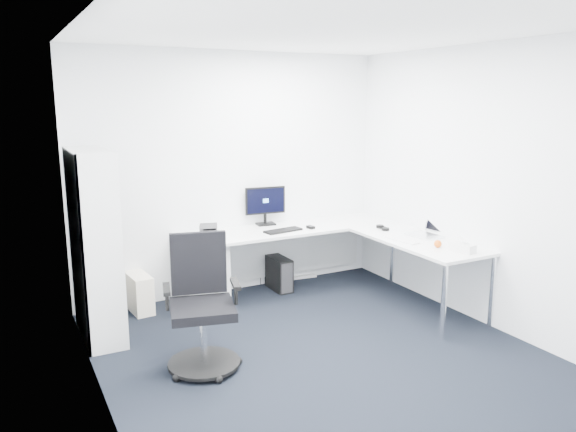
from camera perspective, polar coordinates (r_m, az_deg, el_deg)
name	(u,v)px	position (r m, az deg, el deg)	size (l,w,h in m)	color
ground	(330,361)	(4.93, 4.25, -14.48)	(4.20, 4.20, 0.00)	black
ceiling	(335,28)	(4.45, 4.80, 18.48)	(4.20, 4.20, 0.00)	white
wall_back	(233,174)	(6.35, -5.61, 4.24)	(3.60, 0.02, 2.70)	white
wall_front	(567,277)	(2.99, 26.49, -5.59)	(3.60, 0.02, 2.70)	white
wall_left	(98,228)	(3.87, -18.71, -1.20)	(0.02, 4.20, 2.70)	white
wall_right	(494,189)	(5.65, 20.19, 2.63)	(0.02, 4.20, 2.70)	white
l_desk	(306,267)	(6.17, 1.79, -5.20)	(2.57, 1.44, 0.75)	silver
drawer_pedestal	(201,273)	(6.11, -8.85, -5.74)	(0.46, 0.57, 0.71)	silver
bookshelf	(95,245)	(5.40, -19.02, -2.84)	(0.34, 0.87, 1.75)	silver
task_chair	(202,305)	(4.62, -8.70, -8.98)	(0.62, 0.62, 1.10)	black
black_pc_tower	(279,274)	(6.55, -0.90, -5.87)	(0.17, 0.39, 0.38)	black
beige_pc_tower	(139,293)	(6.10, -14.87, -7.57)	(0.19, 0.42, 0.40)	beige
power_strip	(304,277)	(7.01, 1.67, -6.17)	(0.32, 0.05, 0.04)	silver
monitor	(266,205)	(6.46, -2.29, 1.08)	(0.48, 0.15, 0.46)	black
black_keyboard	(283,231)	(6.18, -0.50, -1.48)	(0.43, 0.15, 0.02)	black
mouse	(311,227)	(6.32, 2.31, -1.14)	(0.06, 0.10, 0.03)	black
desk_phone	(208,228)	(6.11, -8.11, -1.25)	(0.18, 0.18, 0.13)	#29282B
laptop	(425,225)	(6.10, 13.75, -0.85)	(0.37, 0.36, 0.26)	silver
white_keyboard	(400,240)	(5.91, 11.36, -2.37)	(0.12, 0.43, 0.01)	silver
headphones	(383,227)	(6.37, 9.59, -1.09)	(0.13, 0.20, 0.05)	black
orange_fruit	(438,244)	(5.70, 14.98, -2.75)	(0.08, 0.08, 0.08)	#D55912
tissue_box	(462,248)	(5.60, 17.29, -3.10)	(0.12, 0.23, 0.08)	silver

